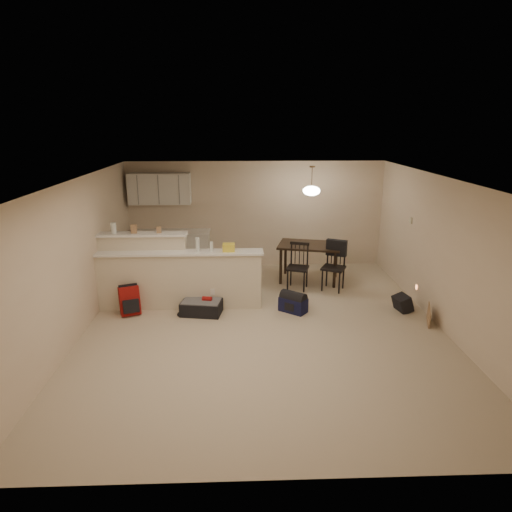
{
  "coord_description": "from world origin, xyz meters",
  "views": [
    {
      "loc": [
        -0.39,
        -7.14,
        3.36
      ],
      "look_at": [
        -0.1,
        0.7,
        1.05
      ],
      "focal_mm": 32.0,
      "sensor_mm": 36.0,
      "label": 1
    }
  ],
  "objects_px": {
    "dining_table": "(309,249)",
    "dining_chair_near": "(298,267)",
    "dining_chair_far": "(333,267)",
    "red_backpack": "(130,301)",
    "black_daypack": "(403,303)",
    "pendant_lamp": "(312,190)",
    "suitcase": "(202,307)",
    "navy_duffel": "(293,305)"
  },
  "relations": [
    {
      "from": "suitcase",
      "to": "navy_duffel",
      "type": "relative_size",
      "value": 1.45
    },
    {
      "from": "dining_table",
      "to": "dining_chair_far",
      "type": "xyz_separation_m",
      "value": [
        0.41,
        -0.6,
        -0.22
      ]
    },
    {
      "from": "dining_table",
      "to": "dining_chair_near",
      "type": "relative_size",
      "value": 1.53
    },
    {
      "from": "black_daypack",
      "to": "navy_duffel",
      "type": "bearing_deg",
      "value": 77.31
    },
    {
      "from": "navy_duffel",
      "to": "red_backpack",
      "type": "bearing_deg",
      "value": -142.06
    },
    {
      "from": "navy_duffel",
      "to": "dining_chair_far",
      "type": "bearing_deg",
      "value": 87.25
    },
    {
      "from": "dining_table",
      "to": "black_daypack",
      "type": "height_order",
      "value": "dining_table"
    },
    {
      "from": "navy_duffel",
      "to": "dining_table",
      "type": "bearing_deg",
      "value": 110.42
    },
    {
      "from": "dining_table",
      "to": "dining_chair_near",
      "type": "distance_m",
      "value": 0.66
    },
    {
      "from": "red_backpack",
      "to": "dining_chair_far",
      "type": "bearing_deg",
      "value": -6.18
    },
    {
      "from": "navy_duffel",
      "to": "suitcase",
      "type": "bearing_deg",
      "value": -140.86
    },
    {
      "from": "navy_duffel",
      "to": "black_daypack",
      "type": "height_order",
      "value": "black_daypack"
    },
    {
      "from": "dining_table",
      "to": "dining_chair_far",
      "type": "bearing_deg",
      "value": -41.71
    },
    {
      "from": "navy_duffel",
      "to": "dining_chair_near",
      "type": "bearing_deg",
      "value": 117.35
    },
    {
      "from": "dining_chair_near",
      "to": "dining_chair_far",
      "type": "relative_size",
      "value": 0.96
    },
    {
      "from": "dining_chair_far",
      "to": "red_backpack",
      "type": "relative_size",
      "value": 1.94
    },
    {
      "from": "dining_table",
      "to": "pendant_lamp",
      "type": "distance_m",
      "value": 1.27
    },
    {
      "from": "dining_table",
      "to": "black_daypack",
      "type": "bearing_deg",
      "value": -35.79
    },
    {
      "from": "dining_chair_far",
      "to": "pendant_lamp",
      "type": "bearing_deg",
      "value": 150.5
    },
    {
      "from": "pendant_lamp",
      "to": "dining_chair_far",
      "type": "relative_size",
      "value": 0.61
    },
    {
      "from": "dining_table",
      "to": "suitcase",
      "type": "height_order",
      "value": "dining_table"
    },
    {
      "from": "dining_chair_near",
      "to": "black_daypack",
      "type": "height_order",
      "value": "dining_chair_near"
    },
    {
      "from": "dining_chair_far",
      "to": "red_backpack",
      "type": "xyz_separation_m",
      "value": [
        -3.93,
        -1.11,
        -0.24
      ]
    },
    {
      "from": "dining_chair_near",
      "to": "red_backpack",
      "type": "distance_m",
      "value": 3.42
    },
    {
      "from": "dining_chair_near",
      "to": "red_backpack",
      "type": "relative_size",
      "value": 1.87
    },
    {
      "from": "dining_chair_far",
      "to": "red_backpack",
      "type": "distance_m",
      "value": 4.09
    },
    {
      "from": "black_daypack",
      "to": "dining_chair_near",
      "type": "bearing_deg",
      "value": 44.15
    },
    {
      "from": "red_backpack",
      "to": "navy_duffel",
      "type": "distance_m",
      "value": 2.98
    },
    {
      "from": "pendant_lamp",
      "to": "dining_chair_near",
      "type": "distance_m",
      "value": 1.62
    },
    {
      "from": "dining_table",
      "to": "navy_duffel",
      "type": "distance_m",
      "value": 1.89
    },
    {
      "from": "dining_table",
      "to": "black_daypack",
      "type": "relative_size",
      "value": 4.51
    },
    {
      "from": "dining_chair_near",
      "to": "black_daypack",
      "type": "xyz_separation_m",
      "value": [
        1.8,
        -1.23,
        -0.34
      ]
    },
    {
      "from": "dining_chair_near",
      "to": "black_daypack",
      "type": "bearing_deg",
      "value": -16.2
    },
    {
      "from": "dining_chair_near",
      "to": "navy_duffel",
      "type": "xyz_separation_m",
      "value": [
        -0.22,
        -1.19,
        -0.35
      ]
    },
    {
      "from": "dining_chair_far",
      "to": "dining_chair_near",
      "type": "bearing_deg",
      "value": -160.12
    },
    {
      "from": "dining_table",
      "to": "dining_chair_near",
      "type": "height_order",
      "value": "dining_chair_near"
    },
    {
      "from": "dining_table",
      "to": "suitcase",
      "type": "distance_m",
      "value": 2.89
    },
    {
      "from": "pendant_lamp",
      "to": "dining_chair_far",
      "type": "distance_m",
      "value": 1.66
    },
    {
      "from": "pendant_lamp",
      "to": "suitcase",
      "type": "distance_m",
      "value": 3.39
    },
    {
      "from": "pendant_lamp",
      "to": "red_backpack",
      "type": "height_order",
      "value": "pendant_lamp"
    },
    {
      "from": "navy_duffel",
      "to": "black_daypack",
      "type": "bearing_deg",
      "value": 36.72
    },
    {
      "from": "dining_chair_far",
      "to": "red_backpack",
      "type": "height_order",
      "value": "dining_chair_far"
    }
  ]
}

